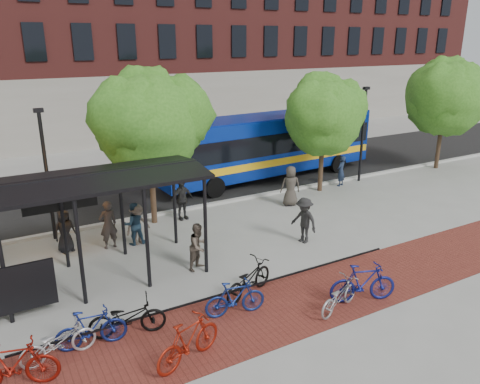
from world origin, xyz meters
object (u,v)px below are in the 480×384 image
lamp_post_right (363,132)px  pedestrian_6 (290,186)px  bus_shelter (25,201)px  pedestrian_4 (182,199)px  bike_7 (235,298)px  pedestrian_9 (304,220)px  tree_c (325,112)px  pedestrian_3 (138,225)px  lamp_post_left (47,172)px  bike_3 (91,328)px  pedestrian_0 (65,231)px  bike_10 (339,296)px  pedestrian_2 (134,224)px  bike_8 (248,279)px  bike_2 (58,342)px  bike_11 (363,283)px  bus (267,143)px  pedestrian_7 (341,171)px  bike_4 (127,317)px  bike_5 (189,341)px  tree_d (446,93)px  pedestrian_8 (199,246)px  tree_b (150,119)px  bike_1 (13,365)px

lamp_post_right → pedestrian_6: (-5.67, -1.39, -1.79)m
bus_shelter → pedestrian_4: 7.54m
bike_7 → pedestrian_9: 5.67m
tree_c → pedestrian_9: tree_c is taller
bike_7 → pedestrian_3: size_ratio=1.12×
lamp_post_left → bike_3: size_ratio=2.85×
lamp_post_left → pedestrian_0: size_ratio=3.10×
bike_10 → pedestrian_3: pedestrian_3 is taller
pedestrian_2 → bike_8: bearing=113.3°
bike_2 → bike_11: (8.36, -1.69, 0.13)m
bus → bike_11: bus is taller
pedestrian_4 → pedestrian_7: pedestrian_4 is taller
bus_shelter → pedestrian_6: 11.95m
bike_11 → pedestrian_6: (3.09, 8.05, 0.34)m
bike_3 → bike_4: bearing=-79.6°
pedestrian_2 → pedestrian_4: (2.61, 1.51, 0.07)m
bike_11 → pedestrian_3: size_ratio=1.28×
pedestrian_6 → pedestrian_7: bearing=-142.6°
bike_5 → bike_7: 2.34m
pedestrian_0 → pedestrian_7: (14.28, 1.23, -0.01)m
bike_10 → tree_d: bearing=-77.5°
lamp_post_left → bike_5: lamp_post_left is taller
tree_d → bike_10: bearing=-149.7°
pedestrian_6 → pedestrian_8: size_ratio=1.16×
tree_b → bike_4: tree_b is taller
pedestrian_3 → bike_11: bearing=-76.9°
tree_c → bike_10: (-6.78, -9.23, -3.58)m
pedestrian_4 → pedestrian_6: pedestrian_6 is taller
pedestrian_7 → lamp_post_right: bearing=164.3°
bike_2 → bike_5: bike_5 is taller
bus → bike_2: (-12.95, -10.82, -1.53)m
tree_c → pedestrian_0: tree_c is taller
bus → bike_10: bearing=-117.3°
tree_b → lamp_post_right: 12.03m
pedestrian_7 → bike_8: bearing=12.8°
tree_b → bike_8: 8.22m
bike_1 → pedestrian_6: size_ratio=1.05×
bike_1 → tree_c: bearing=-46.0°
bus → bike_8: size_ratio=6.32×
pedestrian_9 → lamp_post_right: bearing=111.0°
tree_d → bike_7: size_ratio=3.68×
bike_7 → bike_8: bearing=-39.7°
pedestrian_4 → pedestrian_7: (9.27, 0.34, -0.09)m
pedestrian_4 → pedestrian_7: size_ratio=1.11×
tree_c → pedestrian_3: 11.02m
tree_b → pedestrian_9: tree_b is taller
bike_7 → pedestrian_2: bearing=19.6°
pedestrian_0 → pedestrian_8: pedestrian_0 is taller
bike_4 → pedestrian_6: bearing=-43.0°
pedestrian_4 → pedestrian_2: bearing=-156.8°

